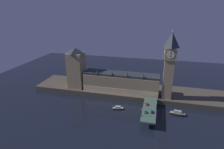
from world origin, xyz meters
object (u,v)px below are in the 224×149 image
(car_southbound_lead, at_px, (152,112))
(clock_tower, at_px, (169,64))
(pedestrian_far_rail, at_px, (144,103))
(street_lamp_mid, at_px, (156,105))
(car_northbound_lead, at_px, (147,104))
(car_northbound_trail, at_px, (146,112))
(street_lamp_near, at_px, (142,112))
(boat_upstream, at_px, (118,108))
(boat_downstream, at_px, (177,113))
(victoria_tower, at_px, (76,68))
(pedestrian_near_rail, at_px, (142,115))

(car_southbound_lead, bearing_deg, clock_tower, 72.02)
(pedestrian_far_rail, distance_m, street_lamp_mid, 13.88)
(car_northbound_lead, bearing_deg, pedestrian_far_rail, 150.98)
(car_northbound_trail, relative_size, street_lamp_near, 0.56)
(car_northbound_lead, xyz_separation_m, street_lamp_near, (-3.13, -20.50, 3.63))
(street_lamp_mid, distance_m, boat_upstream, 37.81)
(car_southbound_lead, bearing_deg, street_lamp_near, -138.19)
(street_lamp_mid, xyz_separation_m, boat_downstream, (19.61, 6.85, -9.91))
(street_lamp_near, distance_m, street_lamp_mid, 18.81)
(pedestrian_far_rail, bearing_deg, street_lamp_near, -91.04)
(street_lamp_mid, bearing_deg, street_lamp_near, -128.51)
(clock_tower, height_order, victoria_tower, clock_tower)
(street_lamp_mid, bearing_deg, car_southbound_lead, -113.95)
(victoria_tower, xyz_separation_m, boat_upstream, (56.66, -31.51, -27.51))
(car_southbound_lead, xyz_separation_m, street_lamp_near, (-8.58, -7.68, 3.63))
(car_northbound_trail, xyz_separation_m, street_lamp_near, (-3.13, -5.94, 3.59))
(clock_tower, distance_m, pedestrian_far_rail, 46.02)
(clock_tower, distance_m, boat_upstream, 66.89)
(car_northbound_lead, distance_m, street_lamp_near, 21.05)
(pedestrian_far_rail, height_order, street_lamp_near, street_lamp_near)
(clock_tower, distance_m, pedestrian_near_rail, 60.84)
(street_lamp_near, bearing_deg, pedestrian_near_rail, -49.95)
(pedestrian_far_rail, xyz_separation_m, boat_downstream, (30.92, -0.45, -6.52))
(clock_tower, relative_size, street_lamp_mid, 10.05)
(pedestrian_near_rail, xyz_separation_m, boat_downstream, (30.92, 22.04, -6.50))
(victoria_tower, height_order, car_southbound_lead, victoria_tower)
(pedestrian_near_rail, bearing_deg, street_lamp_mid, 53.34)
(clock_tower, height_order, street_lamp_near, clock_tower)
(pedestrian_near_rail, distance_m, street_lamp_near, 3.46)
(victoria_tower, relative_size, street_lamp_mid, 7.70)
(car_northbound_lead, bearing_deg, boat_upstream, -175.38)
(street_lamp_near, relative_size, boat_downstream, 0.45)
(street_lamp_near, xyz_separation_m, street_lamp_mid, (11.71, 14.72, 0.00))
(clock_tower, xyz_separation_m, street_lamp_mid, (-9.29, -31.22, -30.09))
(pedestrian_near_rail, height_order, street_lamp_near, street_lamp_near)
(clock_tower, height_order, boat_upstream, clock_tower)
(car_northbound_lead, xyz_separation_m, pedestrian_near_rail, (-2.73, -20.97, 0.23))
(car_northbound_trail, height_order, car_southbound_lead, car_northbound_trail)
(car_northbound_trail, distance_m, street_lamp_near, 7.61)
(car_northbound_trail, relative_size, street_lamp_mid, 0.56)
(pedestrian_near_rail, relative_size, pedestrian_far_rail, 0.98)
(car_northbound_lead, xyz_separation_m, boat_upstream, (-27.59, -2.23, -6.79))
(clock_tower, xyz_separation_m, pedestrian_far_rail, (-20.60, -23.93, -33.48))
(car_northbound_trail, relative_size, car_southbound_lead, 0.86)
(car_northbound_lead, xyz_separation_m, pedestrian_far_rail, (-2.73, 1.51, 0.24))
(boat_downstream, bearing_deg, street_lamp_mid, -160.76)
(clock_tower, xyz_separation_m, victoria_tower, (-102.12, 3.83, -13.00))
(clock_tower, bearing_deg, street_lamp_mid, -106.57)
(car_northbound_lead, bearing_deg, clock_tower, 54.91)
(pedestrian_near_rail, relative_size, boat_upstream, 0.14)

